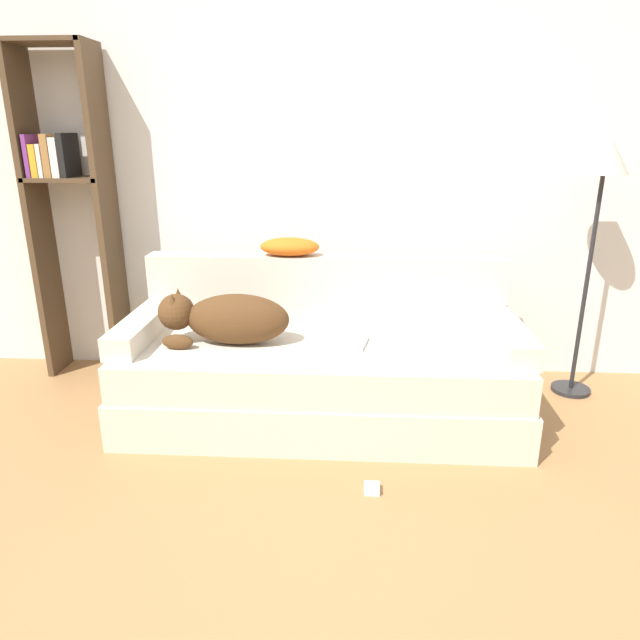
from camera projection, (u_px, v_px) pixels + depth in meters
name	position (u px, v px, depth m)	size (l,w,h in m)	color
wall_back	(322.00, 150.00, 3.33)	(6.91, 0.06, 2.70)	silver
couch	(321.00, 381.00, 2.99)	(2.03, 0.86, 0.43)	beige
couch_backrest	(325.00, 288.00, 3.21)	(1.99, 0.15, 0.37)	beige
couch_arm_left	(141.00, 328.00, 2.96)	(0.15, 0.67, 0.12)	beige
couch_arm_right	(508.00, 336.00, 2.85)	(0.15, 0.67, 0.12)	beige
dog	(225.00, 318.00, 2.87)	(0.66, 0.24, 0.27)	#513319
laptop	(338.00, 341.00, 2.91)	(0.32, 0.24, 0.02)	silver
throw_pillow	(290.00, 247.00, 3.14)	(0.33, 0.19, 0.10)	orange
bookshelf	(68.00, 197.00, 3.32)	(0.46, 0.26, 1.93)	#4C3823
floor_lamp	(602.00, 181.00, 2.98)	(0.25, 0.25, 1.45)	#232326
power_adapter	(372.00, 488.00, 2.41)	(0.07, 0.07, 0.03)	silver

